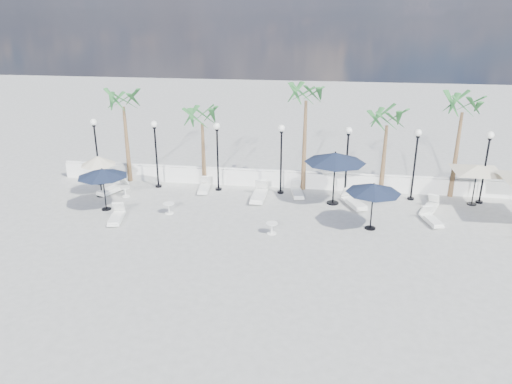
# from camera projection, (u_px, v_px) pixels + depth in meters

# --- Properties ---
(ground) EXTENTS (100.00, 100.00, 0.00)m
(ground) POSITION_uv_depth(u_px,v_px,m) (266.00, 246.00, 21.59)
(ground) COLOR gray
(ground) RESTS_ON ground
(balustrade) EXTENTS (26.00, 0.30, 1.01)m
(balustrade) POSITION_uv_depth(u_px,v_px,m) (282.00, 179.00, 28.37)
(balustrade) COLOR white
(balustrade) RESTS_ON ground
(lamppost_0) EXTENTS (0.36, 0.36, 3.84)m
(lamppost_0) POSITION_uv_depth(u_px,v_px,m) (96.00, 142.00, 28.10)
(lamppost_0) COLOR black
(lamppost_0) RESTS_ON ground
(lamppost_1) EXTENTS (0.36, 0.36, 3.84)m
(lamppost_1) POSITION_uv_depth(u_px,v_px,m) (156.00, 145.00, 27.64)
(lamppost_1) COLOR black
(lamppost_1) RESTS_ON ground
(lamppost_2) EXTENTS (0.36, 0.36, 3.84)m
(lamppost_2) POSITION_uv_depth(u_px,v_px,m) (217.00, 147.00, 27.19)
(lamppost_2) COLOR black
(lamppost_2) RESTS_ON ground
(lamppost_3) EXTENTS (0.36, 0.36, 3.84)m
(lamppost_3) POSITION_uv_depth(u_px,v_px,m) (281.00, 150.00, 26.73)
(lamppost_3) COLOR black
(lamppost_3) RESTS_ON ground
(lamppost_4) EXTENTS (0.36, 0.36, 3.84)m
(lamppost_4) POSITION_uv_depth(u_px,v_px,m) (347.00, 152.00, 26.28)
(lamppost_4) COLOR black
(lamppost_4) RESTS_ON ground
(lamppost_5) EXTENTS (0.36, 0.36, 3.84)m
(lamppost_5) POSITION_uv_depth(u_px,v_px,m) (416.00, 155.00, 25.82)
(lamppost_5) COLOR black
(lamppost_5) RESTS_ON ground
(lamppost_6) EXTENTS (0.36, 0.36, 3.84)m
(lamppost_6) POSITION_uv_depth(u_px,v_px,m) (487.00, 157.00, 25.36)
(lamppost_6) COLOR black
(lamppost_6) RESTS_ON ground
(palm_0) EXTENTS (2.60, 2.60, 5.50)m
(palm_0) POSITION_uv_depth(u_px,v_px,m) (123.00, 104.00, 27.93)
(palm_0) COLOR brown
(palm_0) RESTS_ON ground
(palm_1) EXTENTS (2.60, 2.60, 4.70)m
(palm_1) POSITION_uv_depth(u_px,v_px,m) (202.00, 121.00, 27.61)
(palm_1) COLOR brown
(palm_1) RESTS_ON ground
(palm_2) EXTENTS (2.60, 2.60, 6.10)m
(palm_2) POSITION_uv_depth(u_px,v_px,m) (306.00, 99.00, 26.39)
(palm_2) COLOR brown
(palm_2) RESTS_ON ground
(palm_3) EXTENTS (2.60, 2.60, 4.90)m
(palm_3) POSITION_uv_depth(u_px,v_px,m) (387.00, 123.00, 26.24)
(palm_3) COLOR brown
(palm_3) RESTS_ON ground
(palm_4) EXTENTS (2.60, 2.60, 5.70)m
(palm_4) POSITION_uv_depth(u_px,v_px,m) (463.00, 110.00, 25.49)
(palm_4) COLOR brown
(palm_4) RESTS_ON ground
(lounger_0) EXTENTS (0.91, 1.84, 0.66)m
(lounger_0) POSITION_uv_depth(u_px,v_px,m) (116.00, 217.00, 23.96)
(lounger_0) COLOR white
(lounger_0) RESTS_ON ground
(lounger_1) EXTENTS (1.32, 2.02, 0.72)m
(lounger_1) POSITION_uv_depth(u_px,v_px,m) (113.00, 188.00, 27.59)
(lounger_1) COLOR white
(lounger_1) RESTS_ON ground
(lounger_2) EXTENTS (0.74, 2.14, 0.79)m
(lounger_2) POSITION_uv_depth(u_px,v_px,m) (259.00, 195.00, 26.62)
(lounger_2) COLOR white
(lounger_2) RESTS_ON ground
(lounger_3) EXTENTS (0.72, 1.73, 0.63)m
(lounger_3) POSITION_uv_depth(u_px,v_px,m) (204.00, 187.00, 27.83)
(lounger_3) COLOR white
(lounger_3) RESTS_ON ground
(lounger_4) EXTENTS (0.87, 1.78, 0.64)m
(lounger_4) POSITION_uv_depth(u_px,v_px,m) (297.00, 192.00, 27.15)
(lounger_4) COLOR white
(lounger_4) RESTS_ON ground
(lounger_5) EXTENTS (0.97, 1.73, 0.62)m
(lounger_5) POSITION_uv_depth(u_px,v_px,m) (431.00, 219.00, 23.74)
(lounger_5) COLOR white
(lounger_5) RESTS_ON ground
(lounger_6) EXTENTS (1.36, 2.02, 0.73)m
(lounger_6) POSITION_uv_depth(u_px,v_px,m) (354.00, 202.00, 25.74)
(lounger_6) COLOR white
(lounger_6) RESTS_ON ground
(lounger_8) EXTENTS (1.17, 1.79, 0.64)m
(lounger_8) POSITION_uv_depth(u_px,v_px,m) (430.00, 207.00, 25.14)
(lounger_8) COLOR white
(lounger_8) RESTS_ON ground
(side_table_0) EXTENTS (0.55, 0.55, 0.53)m
(side_table_0) POSITION_uv_depth(u_px,v_px,m) (125.00, 191.00, 26.99)
(side_table_0) COLOR white
(side_table_0) RESTS_ON ground
(side_table_1) EXTENTS (0.56, 0.56, 0.55)m
(side_table_1) POSITION_uv_depth(u_px,v_px,m) (169.00, 207.00, 24.79)
(side_table_1) COLOR white
(side_table_1) RESTS_ON ground
(side_table_2) EXTENTS (0.55, 0.55, 0.53)m
(side_table_2) POSITION_uv_depth(u_px,v_px,m) (272.00, 227.00, 22.60)
(side_table_2) COLOR white
(side_table_2) RESTS_ON ground
(parasol_navy_left) EXTENTS (2.51, 2.51, 2.22)m
(parasol_navy_left) POSITION_uv_depth(u_px,v_px,m) (102.00, 173.00, 24.70)
(parasol_navy_left) COLOR black
(parasol_navy_left) RESTS_ON ground
(parasol_navy_mid) EXTENTS (3.16, 3.16, 2.84)m
(parasol_navy_mid) POSITION_uv_depth(u_px,v_px,m) (335.00, 158.00, 25.28)
(parasol_navy_mid) COLOR black
(parasol_navy_mid) RESTS_ON ground
(parasol_navy_right) EXTENTS (2.52, 2.52, 2.26)m
(parasol_navy_right) POSITION_uv_depth(u_px,v_px,m) (374.00, 189.00, 22.52)
(parasol_navy_right) COLOR black
(parasol_navy_right) RESTS_ON ground
(parasol_cream_sq_a) EXTENTS (4.70, 4.70, 2.31)m
(parasol_cream_sq_a) POSITION_uv_depth(u_px,v_px,m) (478.00, 165.00, 25.27)
(parasol_cream_sq_a) COLOR black
(parasol_cream_sq_a) RESTS_ON ground
(parasol_cream_small) EXTENTS (1.88, 1.88, 2.31)m
(parasol_cream_small) POSITION_uv_depth(u_px,v_px,m) (98.00, 161.00, 26.53)
(parasol_cream_small) COLOR black
(parasol_cream_small) RESTS_ON ground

